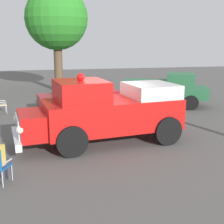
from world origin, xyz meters
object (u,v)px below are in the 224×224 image
Objects in this scene: classic_hot_rod at (80,97)px; oak_tree_left at (57,19)px; vintage_fire_truck at (106,111)px; parked_pickup at (164,89)px.

oak_tree_left is (7.37, 0.65, 4.46)m from classic_hot_rod.
vintage_fire_truck is 1.35× the size of classic_hot_rod.
vintage_fire_truck is 1.21× the size of parked_pickup.
oak_tree_left is at bearing 5.05° from classic_hot_rod.
vintage_fire_truck reaches higher than classic_hot_rod.
vintage_fire_truck is 0.82× the size of oak_tree_left.
parked_pickup is at bearing -141.61° from oak_tree_left.
classic_hot_rod is (5.41, 0.28, -0.45)m from vintage_fire_truck.
oak_tree_left is at bearing 4.18° from vintage_fire_truck.
parked_pickup is 9.88m from oak_tree_left.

